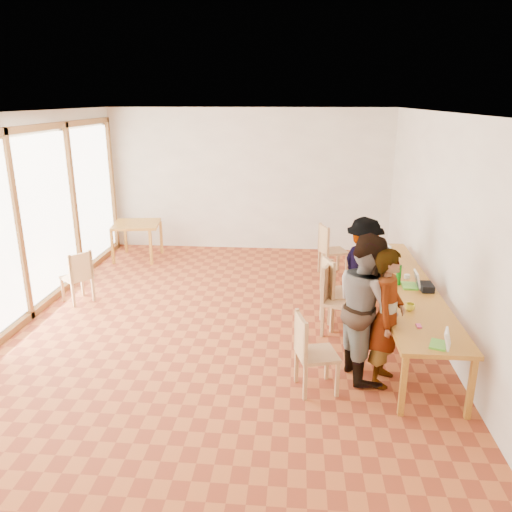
{
  "coord_description": "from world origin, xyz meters",
  "views": [
    {
      "loc": [
        1.02,
        -6.59,
        3.18
      ],
      "look_at": [
        0.48,
        -0.06,
        1.1
      ],
      "focal_mm": 35.0,
      "sensor_mm": 36.0,
      "label": 1
    }
  ],
  "objects": [
    {
      "name": "ground",
      "position": [
        0.0,
        0.0,
        0.0
      ],
      "size": [
        8.0,
        8.0,
        0.0
      ],
      "primitive_type": "plane",
      "color": "#B0572A",
      "rests_on": "ground"
    },
    {
      "name": "wall_back",
      "position": [
        0.0,
        4.0,
        1.5
      ],
      "size": [
        6.0,
        0.1,
        3.0
      ],
      "primitive_type": "cube",
      "color": "white",
      "rests_on": "ground"
    },
    {
      "name": "wall_front",
      "position": [
        0.0,
        -4.0,
        1.5
      ],
      "size": [
        6.0,
        0.1,
        3.0
      ],
      "primitive_type": "cube",
      "color": "white",
      "rests_on": "ground"
    },
    {
      "name": "wall_right",
      "position": [
        3.0,
        0.0,
        1.5
      ],
      "size": [
        0.1,
        8.0,
        3.0
      ],
      "primitive_type": "cube",
      "color": "white",
      "rests_on": "ground"
    },
    {
      "name": "window_wall",
      "position": [
        -2.96,
        0.0,
        1.5
      ],
      "size": [
        0.1,
        8.0,
        3.0
      ],
      "primitive_type": "cube",
      "color": "white",
      "rests_on": "ground"
    },
    {
      "name": "ceiling",
      "position": [
        0.0,
        0.0,
        3.02
      ],
      "size": [
        6.0,
        8.0,
        0.04
      ],
      "primitive_type": "cube",
      "color": "white",
      "rests_on": "wall_back"
    },
    {
      "name": "communal_table",
      "position": [
        2.5,
        -0.05,
        0.7
      ],
      "size": [
        0.8,
        4.0,
        0.75
      ],
      "color": "#C6852C",
      "rests_on": "ground"
    },
    {
      "name": "side_table",
      "position": [
        -2.23,
        3.04,
        0.67
      ],
      "size": [
        0.9,
        0.9,
        0.75
      ],
      "rotation": [
        0.0,
        0.0,
        0.16
      ],
      "color": "#C6852C",
      "rests_on": "ground"
    },
    {
      "name": "chair_near",
      "position": [
        1.19,
        -1.59,
        0.56
      ],
      "size": [
        0.53,
        0.53,
        0.49
      ],
      "rotation": [
        0.0,
        0.0,
        0.26
      ],
      "color": "tan",
      "rests_on": "ground"
    },
    {
      "name": "chair_mid",
      "position": [
        1.56,
        -0.07,
        0.61
      ],
      "size": [
        0.59,
        0.59,
        0.53
      ],
      "rotation": [
        0.0,
        0.0,
        -0.31
      ],
      "color": "tan",
      "rests_on": "ground"
    },
    {
      "name": "chair_far",
      "position": [
        1.58,
        0.14,
        0.63
      ],
      "size": [
        0.61,
        0.61,
        0.55
      ],
      "rotation": [
        0.0,
        0.0,
        0.31
      ],
      "color": "tan",
      "rests_on": "ground"
    },
    {
      "name": "chair_empty",
      "position": [
        1.62,
        2.34,
        0.59
      ],
      "size": [
        0.57,
        0.57,
        0.51
      ],
      "rotation": [
        0.0,
        0.0,
        0.34
      ],
      "color": "tan",
      "rests_on": "ground"
    },
    {
      "name": "chair_spare",
      "position": [
        -2.43,
        0.66,
        0.53
      ],
      "size": [
        0.57,
        0.57,
        0.46
      ],
      "rotation": [
        0.0,
        0.0,
        2.48
      ],
      "color": "tan",
      "rests_on": "ground"
    },
    {
      "name": "person_near",
      "position": [
        2.07,
        -1.32,
        0.81
      ],
      "size": [
        0.56,
        0.69,
        1.63
      ],
      "primitive_type": "imported",
      "rotation": [
        0.0,
        0.0,
        1.25
      ],
      "color": "gray",
      "rests_on": "ground"
    },
    {
      "name": "person_mid",
      "position": [
        1.86,
        -1.16,
        0.87
      ],
      "size": [
        0.84,
        0.98,
        1.74
      ],
      "primitive_type": "imported",
      "rotation": [
        0.0,
        0.0,
        1.81
      ],
      "color": "gray",
      "rests_on": "ground"
    },
    {
      "name": "person_far",
      "position": [
        2.04,
        0.59,
        0.76
      ],
      "size": [
        0.87,
        1.12,
        1.52
      ],
      "primitive_type": "imported",
      "rotation": [
        0.0,
        0.0,
        1.92
      ],
      "color": "gray",
      "rests_on": "ground"
    },
    {
      "name": "laptop_near",
      "position": [
        2.54,
        -1.86,
        0.8
      ],
      "size": [
        0.26,
        0.27,
        0.19
      ],
      "rotation": [
        0.0,
        0.0,
        -0.36
      ],
      "color": "#5BBC32",
      "rests_on": "communal_table"
    },
    {
      "name": "laptop_mid",
      "position": [
        2.61,
        -0.16,
        0.81
      ],
      "size": [
        0.24,
        0.28,
        0.22
      ],
      "rotation": [
        0.0,
        0.0,
        -0.03
      ],
      "color": "#5BBC32",
      "rests_on": "communal_table"
    },
    {
      "name": "laptop_far",
      "position": [
        2.44,
        1.12,
        0.81
      ],
      "size": [
        0.3,
        0.32,
        0.23
      ],
      "rotation": [
        0.0,
        0.0,
        0.31
      ],
      "color": "#5BBC32",
      "rests_on": "communal_table"
    },
    {
      "name": "yellow_mug",
      "position": [
        2.4,
        -0.96,
        0.79
      ],
      "size": [
        0.14,
        0.14,
        0.09
      ],
      "primitive_type": "imported",
      "rotation": [
        0.0,
        0.0,
        0.35
      ],
      "color": "yellow",
      "rests_on": "communal_table"
    },
    {
      "name": "green_bottle",
      "position": [
        2.42,
        -0.09,
        0.89
      ],
      "size": [
        0.07,
        0.07,
        0.28
      ],
      "primitive_type": "cylinder",
      "color": "#137314",
      "rests_on": "communal_table"
    },
    {
      "name": "clear_glass",
      "position": [
        2.24,
        0.04,
        0.8
      ],
      "size": [
        0.07,
        0.07,
        0.09
      ],
      "primitive_type": "cylinder",
      "color": "silver",
      "rests_on": "communal_table"
    },
    {
      "name": "condiment_cup",
      "position": [
        2.59,
        0.17,
        0.78
      ],
      "size": [
        0.08,
        0.08,
        0.06
      ],
      "primitive_type": "cylinder",
      "color": "white",
      "rests_on": "communal_table"
    },
    {
      "name": "pink_phone",
      "position": [
        2.41,
        -1.4,
        0.76
      ],
      "size": [
        0.05,
        0.1,
        0.01
      ],
      "primitive_type": "cube",
      "color": "#D63580",
      "rests_on": "communal_table"
    },
    {
      "name": "black_pouch",
      "position": [
        2.76,
        -0.26,
        0.8
      ],
      "size": [
        0.16,
        0.26,
        0.09
      ],
      "primitive_type": "cube",
      "color": "black",
      "rests_on": "communal_table"
    }
  ]
}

